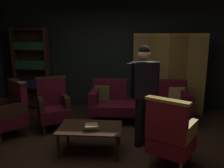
% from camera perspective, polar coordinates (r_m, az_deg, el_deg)
% --- Properties ---
extents(ground_plane, '(10.00, 10.00, 0.00)m').
position_cam_1_polar(ground_plane, '(3.90, -0.94, -16.31)').
color(ground_plane, '#331E11').
extents(back_wall, '(7.20, 0.10, 2.80)m').
position_cam_1_polar(back_wall, '(5.89, 1.24, 7.65)').
color(back_wall, black).
rests_on(back_wall, ground_plane).
extents(folding_screen, '(1.67, 0.44, 1.90)m').
position_cam_1_polar(folding_screen, '(5.63, 13.95, 2.84)').
color(folding_screen, olive).
rests_on(folding_screen, ground_plane).
extents(bookshelf, '(0.90, 0.32, 2.05)m').
position_cam_1_polar(bookshelf, '(6.18, -19.28, 4.04)').
color(bookshelf, '#382114').
rests_on(bookshelf, ground_plane).
extents(velvet_couch, '(2.12, 0.78, 0.88)m').
position_cam_1_polar(velvet_couch, '(5.07, 6.79, -4.05)').
color(velvet_couch, '#382114').
rests_on(velvet_couch, ground_plane).
extents(coffee_table, '(1.00, 0.64, 0.42)m').
position_cam_1_polar(coffee_table, '(3.74, -5.46, -11.28)').
color(coffee_table, '#382114').
rests_on(coffee_table, ground_plane).
extents(armchair_gilt_accent, '(0.80, 0.80, 1.04)m').
position_cam_1_polar(armchair_gilt_accent, '(3.39, 14.34, -12.08)').
color(armchair_gilt_accent, '#B78E33').
rests_on(armchair_gilt_accent, ground_plane).
extents(armchair_wing_left, '(0.78, 0.78, 1.04)m').
position_cam_1_polar(armchair_wing_left, '(4.71, -14.50, -5.15)').
color(armchair_wing_left, '#382114').
rests_on(armchair_wing_left, ground_plane).
extents(armchair_wing_right, '(0.81, 0.81, 1.04)m').
position_cam_1_polar(armchair_wing_right, '(4.64, -24.08, -6.13)').
color(armchair_wing_right, '#382114').
rests_on(armchair_wing_right, ground_plane).
extents(standing_figure, '(0.54, 0.36, 1.70)m').
position_cam_1_polar(standing_figure, '(3.75, 7.80, -0.83)').
color(standing_figure, black).
rests_on(standing_figure, ground_plane).
extents(book_green_cloth, '(0.26, 0.18, 0.03)m').
position_cam_1_polar(book_green_cloth, '(3.65, -5.15, -10.93)').
color(book_green_cloth, '#1E4C28').
rests_on(book_green_cloth, coffee_table).
extents(book_tan_leather, '(0.22, 0.22, 0.04)m').
position_cam_1_polar(book_tan_leather, '(3.63, -5.16, -10.43)').
color(book_tan_leather, '#9E7A47').
rests_on(book_tan_leather, book_green_cloth).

